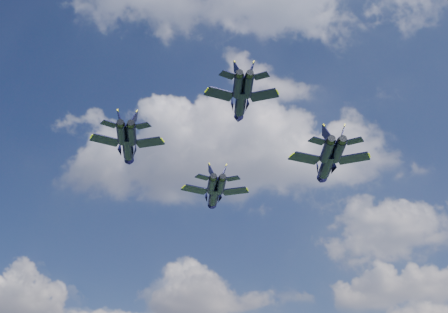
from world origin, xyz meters
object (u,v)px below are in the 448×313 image
jet_left (128,148)px  jet_right (326,165)px  jet_slot (241,103)px  jet_lead (214,196)px

jet_left → jet_right: (34.03, 6.46, -2.97)m
jet_left → jet_slot: bearing=-50.1°
jet_left → jet_slot: 26.74m
jet_lead → jet_right: 26.94m
jet_lead → jet_right: size_ratio=0.98×
jet_lead → jet_left: (-11.48, -21.04, 0.79)m
jet_slot → jet_right: bearing=48.5°
jet_lead → jet_slot: jet_lead is taller
jet_lead → jet_left: 23.98m
jet_left → jet_right: jet_left is taller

